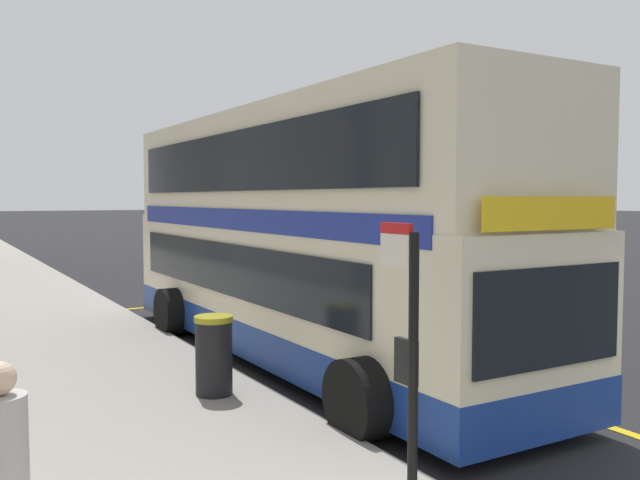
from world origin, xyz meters
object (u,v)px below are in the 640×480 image
(litter_bin, at_px, (214,355))
(parked_car_white_far, at_px, (259,251))
(double_decker_bus, at_px, (300,244))
(pedestrian_waiting_near_sign, at_px, (1,480))
(parked_car_black_distant, at_px, (210,244))
(bus_stop_sign, at_px, (408,339))

(litter_bin, bearing_deg, parked_car_white_far, 62.78)
(litter_bin, bearing_deg, double_decker_bus, 37.46)
(pedestrian_waiting_near_sign, bearing_deg, double_decker_bus, 47.42)
(parked_car_black_distant, height_order, litter_bin, parked_car_black_distant)
(pedestrian_waiting_near_sign, bearing_deg, parked_car_black_distant, 66.03)
(parked_car_black_distant, height_order, parked_car_white_far, same)
(double_decker_bus, bearing_deg, litter_bin, -142.54)
(double_decker_bus, xyz_separation_m, parked_car_black_distant, (5.39, 18.37, -1.27))
(bus_stop_sign, bearing_deg, litter_bin, 92.98)
(bus_stop_sign, height_order, pedestrian_waiting_near_sign, bus_stop_sign)
(double_decker_bus, xyz_separation_m, parked_car_white_far, (5.47, 13.40, -1.27))
(parked_car_black_distant, xyz_separation_m, litter_bin, (-7.74, -20.18, -0.10))
(litter_bin, bearing_deg, pedestrian_waiting_near_sign, -126.78)
(parked_car_white_far, relative_size, pedestrian_waiting_near_sign, 2.47)
(parked_car_black_distant, distance_m, litter_bin, 21.61)
(double_decker_bus, bearing_deg, pedestrian_waiting_near_sign, -132.58)
(parked_car_white_far, xyz_separation_m, pedestrian_waiting_near_sign, (-10.86, -19.27, 0.27))
(parked_car_black_distant, xyz_separation_m, parked_car_white_far, (0.08, -4.98, 0.00))
(pedestrian_waiting_near_sign, bearing_deg, parked_car_white_far, 60.59)
(bus_stop_sign, bearing_deg, pedestrian_waiting_near_sign, 179.52)
(double_decker_bus, height_order, litter_bin, double_decker_bus)
(double_decker_bus, distance_m, litter_bin, 3.27)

